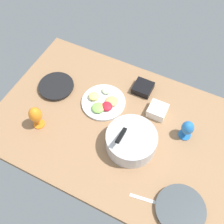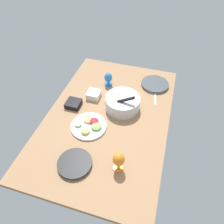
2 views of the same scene
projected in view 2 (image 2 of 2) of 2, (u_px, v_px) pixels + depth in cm
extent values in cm
cube|color=#99704C|center=(108.00, 117.00, 183.06)|extent=(160.00, 104.00, 4.00)
cylinder|color=silver|center=(155.00, 85.00, 209.59)|extent=(25.12, 25.12, 1.74)
cylinder|color=#3E4549|center=(155.00, 84.00, 208.58)|extent=(27.30, 27.30, 1.04)
cylinder|color=#4C4C51|center=(75.00, 164.00, 148.22)|extent=(22.71, 22.71, 1.87)
cylinder|color=black|center=(75.00, 163.00, 147.14)|extent=(24.69, 24.69, 1.12)
cylinder|color=silver|center=(122.00, 103.00, 184.21)|extent=(30.71, 30.71, 11.90)
cylinder|color=white|center=(123.00, 100.00, 181.62)|extent=(27.64, 27.64, 2.14)
cube|color=black|center=(121.00, 101.00, 175.47)|extent=(4.19, 22.38, 12.59)
cylinder|color=silver|center=(89.00, 126.00, 172.37)|extent=(29.71, 29.71, 1.80)
ellipsoid|color=#F9E072|center=(85.00, 131.00, 165.65)|extent=(7.23, 7.23, 3.53)
ellipsoid|color=#8CC659|center=(96.00, 126.00, 169.13)|extent=(8.58, 8.58, 2.87)
ellipsoid|color=red|center=(94.00, 121.00, 172.79)|extent=(7.42, 7.42, 3.05)
ellipsoid|color=#F2A566|center=(89.00, 119.00, 174.64)|extent=(8.64, 8.64, 2.41)
ellipsoid|color=beige|center=(78.00, 124.00, 171.11)|extent=(6.31, 6.31, 2.65)
cylinder|color=orange|center=(118.00, 168.00, 146.69)|extent=(7.35, 7.35, 1.00)
cylinder|color=orange|center=(118.00, 166.00, 144.57)|extent=(2.00, 2.00, 4.86)
ellipsoid|color=orange|center=(119.00, 159.00, 138.61)|extent=(8.26, 8.26, 11.55)
cylinder|color=#2770BD|center=(108.00, 84.00, 210.51)|extent=(7.93, 7.93, 1.00)
cylinder|color=#2770BD|center=(108.00, 83.00, 209.04)|extent=(2.00, 2.00, 3.04)
ellipsoid|color=#2770BD|center=(108.00, 78.00, 204.28)|extent=(7.75, 7.75, 10.11)
cube|color=white|center=(94.00, 95.00, 195.85)|extent=(11.68, 11.68, 6.24)
cube|color=#F9E072|center=(93.00, 93.00, 194.40)|extent=(9.57, 9.57, 2.00)
cube|color=black|center=(73.00, 104.00, 188.41)|extent=(12.69, 12.69, 4.93)
cube|color=tan|center=(73.00, 102.00, 187.26)|extent=(10.40, 10.40, 1.58)
cube|color=silver|center=(155.00, 98.00, 196.91)|extent=(18.06, 4.60, 0.60)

